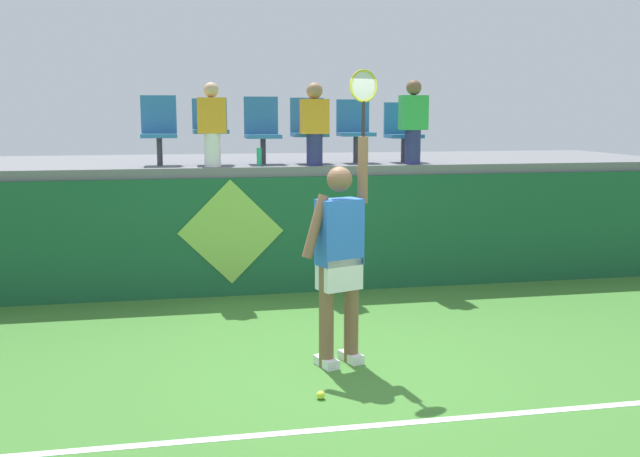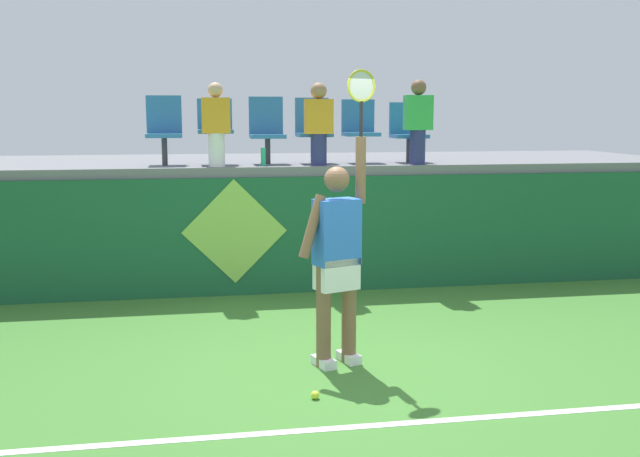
% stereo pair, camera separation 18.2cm
% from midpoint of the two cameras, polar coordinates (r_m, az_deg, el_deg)
% --- Properties ---
extents(ground_plane, '(40.00, 40.00, 0.00)m').
position_cam_midpoint_polar(ground_plane, '(6.53, 2.38, -10.77)').
color(ground_plane, '#3D752D').
extents(court_back_wall, '(11.17, 0.20, 1.44)m').
position_cam_midpoint_polar(court_back_wall, '(9.05, -1.34, -0.46)').
color(court_back_wall, '#195633').
rests_on(court_back_wall, ground_plane).
extents(spectator_platform, '(11.17, 3.07, 0.12)m').
position_cam_midpoint_polar(spectator_platform, '(10.42, -2.56, 5.11)').
color(spectator_platform, slate).
rests_on(spectator_platform, court_back_wall).
extents(court_baseline_stripe, '(10.05, 0.08, 0.01)m').
position_cam_midpoint_polar(court_baseline_stripe, '(5.42, 5.21, -15.06)').
color(court_baseline_stripe, white).
rests_on(court_baseline_stripe, ground_plane).
extents(tennis_player, '(0.72, 0.37, 2.58)m').
position_cam_midpoint_polar(tennis_player, '(6.35, 2.17, -2.02)').
color(tennis_player, white).
rests_on(tennis_player, ground_plane).
extents(tennis_ball, '(0.07, 0.07, 0.07)m').
position_cam_midpoint_polar(tennis_ball, '(5.84, 0.53, -12.87)').
color(tennis_ball, '#D1E533').
rests_on(tennis_ball, ground_plane).
extents(water_bottle, '(0.06, 0.06, 0.22)m').
position_cam_midpoint_polar(water_bottle, '(9.09, -3.88, 5.61)').
color(water_bottle, '#26B272').
rests_on(water_bottle, spectator_platform).
extents(stadium_chair_0, '(0.44, 0.42, 0.87)m').
position_cam_midpoint_polar(stadium_chair_0, '(9.42, -11.53, 7.72)').
color(stadium_chair_0, '#38383D').
rests_on(stadium_chair_0, spectator_platform).
extents(stadium_chair_1, '(0.44, 0.42, 0.83)m').
position_cam_midpoint_polar(stadium_chair_1, '(9.42, -7.64, 7.89)').
color(stadium_chair_1, '#38383D').
rests_on(stadium_chair_1, spectator_platform).
extents(stadium_chair_2, '(0.44, 0.42, 0.86)m').
position_cam_midpoint_polar(stadium_chair_2, '(9.48, -3.62, 7.81)').
color(stadium_chair_2, '#38383D').
rests_on(stadium_chair_2, spectator_platform).
extents(stadium_chair_3, '(0.44, 0.42, 0.84)m').
position_cam_midpoint_polar(stadium_chair_3, '(9.56, 0.01, 7.87)').
color(stadium_chair_3, '#38383D').
rests_on(stadium_chair_3, spectator_platform).
extents(stadium_chair_4, '(0.44, 0.42, 0.82)m').
position_cam_midpoint_polar(stadium_chair_4, '(9.68, 3.66, 7.83)').
color(stadium_chair_4, '#38383D').
rests_on(stadium_chair_4, spectator_platform).
extents(stadium_chair_5, '(0.44, 0.42, 0.79)m').
position_cam_midpoint_polar(stadium_chair_5, '(9.85, 7.38, 7.63)').
color(stadium_chair_5, '#38383D').
rests_on(stadium_chair_5, spectator_platform).
extents(spectator_0, '(0.34, 0.20, 1.02)m').
position_cam_midpoint_polar(spectator_0, '(9.13, 0.47, 8.28)').
color(spectator_0, navy).
rests_on(spectator_0, spectator_platform).
extents(spectator_1, '(0.34, 0.20, 1.06)m').
position_cam_midpoint_polar(spectator_1, '(9.41, 8.21, 8.35)').
color(spectator_1, navy).
rests_on(spectator_1, spectator_platform).
extents(spectator_2, '(0.34, 0.20, 1.01)m').
position_cam_midpoint_polar(spectator_2, '(9.01, -7.54, 8.13)').
color(spectator_2, white).
rests_on(spectator_2, spectator_platform).
extents(wall_signage_mount, '(1.27, 0.01, 1.43)m').
position_cam_midpoint_polar(wall_signage_mount, '(9.02, -6.02, -5.21)').
color(wall_signage_mount, '#195633').
rests_on(wall_signage_mount, ground_plane).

